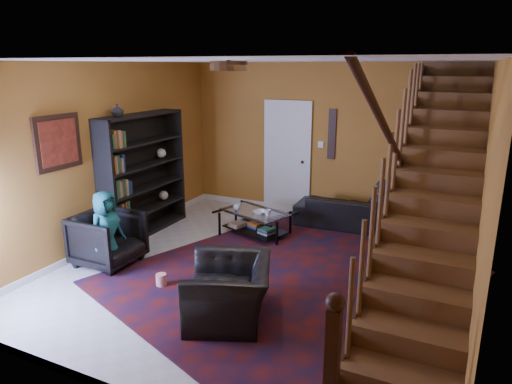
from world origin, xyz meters
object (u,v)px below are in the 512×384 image
Objects in this scene: armchair_right at (229,291)px; sofa at (351,212)px; coffee_table at (255,222)px; armchair_left at (108,239)px; bookshelf at (144,177)px.

sofa is at bearing 149.91° from armchair_right.
armchair_right reaches higher than coffee_table.
sofa is 4.04m from armchair_left.
armchair_right reaches higher than sofa.
armchair_right is 2.61m from coffee_table.
sofa is 1.52× the size of coffee_table.
bookshelf is at bearing 27.06° from sofa.
armchair_left is 2.31m from armchair_right.
armchair_right is 0.83× the size of coffee_table.
armchair_left is 0.67× the size of coffee_table.
armchair_right is (2.60, -1.84, -0.63)m from bookshelf.
bookshelf is at bearing -160.16° from coffee_table.
armchair_right is at bearing -103.22° from armchair_left.
armchair_left reaches higher than sofa.
bookshelf reaches higher than sofa.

